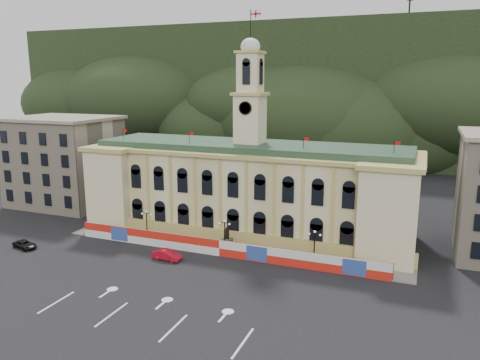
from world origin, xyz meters
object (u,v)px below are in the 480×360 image
at_px(lamp_center, 225,233).
at_px(statue, 227,242).
at_px(red_sedan, 167,255).
at_px(black_suv, 25,244).

bearing_deg(lamp_center, statue, 90.00).
bearing_deg(red_sedan, lamp_center, -42.93).
height_order(statue, black_suv, statue).
xyz_separation_m(lamp_center, black_suv, (-30.00, -10.31, -2.46)).
bearing_deg(black_suv, statue, -55.37).
height_order(statue, lamp_center, lamp_center).
relative_size(statue, red_sedan, 0.80).
bearing_deg(lamp_center, black_suv, -161.04).
bearing_deg(statue, lamp_center, -90.00).
relative_size(lamp_center, black_suv, 1.08).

